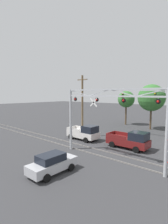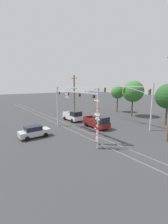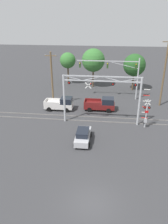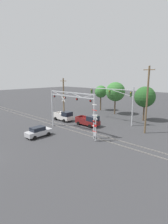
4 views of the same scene
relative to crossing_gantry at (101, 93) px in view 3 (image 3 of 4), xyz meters
name	(u,v)px [view 3 (image 3 of 4)]	position (x,y,z in m)	size (l,w,h in m)	color
ground_plane	(92,204)	(0.01, -14.46, -4.36)	(200.00, 200.00, 0.00)	#38383A
rail_track_near	(101,122)	(0.01, 0.28, -4.31)	(80.00, 0.08, 0.10)	gray
rail_track_far	(101,117)	(0.01, 1.72, -4.31)	(80.00, 0.08, 0.10)	gray
crossing_gantry	(101,93)	(0.00, 0.00, 0.00)	(10.33, 0.30, 6.67)	#B7BABF
crossing_signal_mast	(146,114)	(5.91, -0.76, -2.35)	(1.10, 0.35, 5.37)	#B7BABF
traffic_signal_span	(122,71)	(3.15, 10.17, 0.68)	(10.65, 0.39, 7.28)	#B7BABF
pickup_truck_lead	(101,104)	(-0.08, 4.59, -3.40)	(4.75, 2.21, 2.03)	maroon
pickup_truck_following	(61,104)	(-6.49, 4.03, -3.40)	(4.44, 2.21, 2.03)	silver
sedan_waiting	(83,136)	(-1.84, -5.18, -3.57)	(1.88, 4.04, 1.57)	#B7B7BC
utility_pole_left	(52,79)	(-7.99, 5.28, 0.19)	(1.80, 0.28, 8.81)	brown
utility_pole_right	(164,73)	(9.51, 7.68, 1.18)	(1.80, 0.28, 10.78)	brown
background_tree_beyond_span	(68,61)	(-7.87, 18.30, 0.72)	(3.30, 3.30, 6.77)	brown
background_tree_far_left_verge	(93,60)	(-2.37, 16.91, 1.15)	(4.63, 4.63, 7.84)	brown
background_tree_far_right_verge	(134,65)	(5.68, 15.53, 0.65)	(4.28, 4.28, 7.16)	brown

